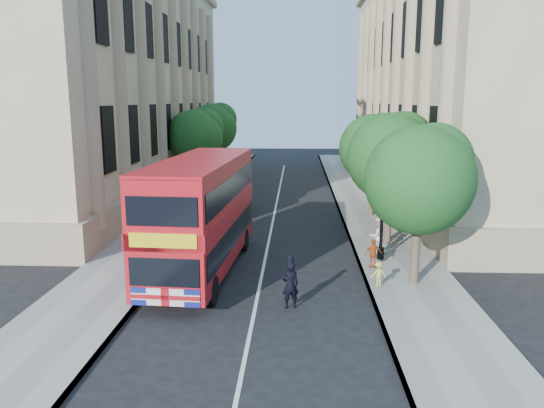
# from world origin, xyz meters

# --- Properties ---
(ground) EXTENTS (120.00, 120.00, 0.00)m
(ground) POSITION_xyz_m (0.00, 0.00, 0.00)
(ground) COLOR black
(ground) RESTS_ON ground
(pavement_right) EXTENTS (3.50, 80.00, 0.12)m
(pavement_right) POSITION_xyz_m (5.75, 10.00, 0.06)
(pavement_right) COLOR gray
(pavement_right) RESTS_ON ground
(pavement_left) EXTENTS (3.50, 80.00, 0.12)m
(pavement_left) POSITION_xyz_m (-5.75, 10.00, 0.06)
(pavement_left) COLOR gray
(pavement_left) RESTS_ON ground
(building_right) EXTENTS (12.00, 38.00, 18.00)m
(building_right) POSITION_xyz_m (13.80, 24.00, 9.00)
(building_right) COLOR tan
(building_right) RESTS_ON ground
(building_left) EXTENTS (12.00, 38.00, 18.00)m
(building_left) POSITION_xyz_m (-13.80, 24.00, 9.00)
(building_left) COLOR tan
(building_left) RESTS_ON ground
(tree_right_near) EXTENTS (4.00, 4.00, 6.08)m
(tree_right_near) POSITION_xyz_m (5.84, 3.03, 4.25)
(tree_right_near) COLOR #473828
(tree_right_near) RESTS_ON ground
(tree_right_mid) EXTENTS (4.20, 4.20, 6.37)m
(tree_right_mid) POSITION_xyz_m (5.84, 9.03, 4.45)
(tree_right_mid) COLOR #473828
(tree_right_mid) RESTS_ON ground
(tree_right_far) EXTENTS (4.00, 4.00, 6.15)m
(tree_right_far) POSITION_xyz_m (5.84, 15.03, 4.31)
(tree_right_far) COLOR #473828
(tree_right_far) RESTS_ON ground
(tree_left_far) EXTENTS (4.00, 4.00, 6.30)m
(tree_left_far) POSITION_xyz_m (-5.96, 22.03, 4.44)
(tree_left_far) COLOR #473828
(tree_left_far) RESTS_ON ground
(tree_left_back) EXTENTS (4.20, 4.20, 6.65)m
(tree_left_back) POSITION_xyz_m (-5.96, 30.03, 4.71)
(tree_left_back) COLOR #473828
(tree_left_back) RESTS_ON ground
(lamp_post) EXTENTS (0.32, 0.32, 5.16)m
(lamp_post) POSITION_xyz_m (5.00, 6.00, 2.51)
(lamp_post) COLOR black
(lamp_post) RESTS_ON pavement_right
(double_decker_bus) EXTENTS (3.22, 9.92, 4.51)m
(double_decker_bus) POSITION_xyz_m (-2.43, 4.27, 2.49)
(double_decker_bus) COLOR #AF0C13
(double_decker_bus) RESTS_ON ground
(box_van) EXTENTS (2.29, 5.55, 3.17)m
(box_van) POSITION_xyz_m (-2.90, 15.81, 1.55)
(box_van) COLOR black
(box_van) RESTS_ON ground
(police_constable) EXTENTS (0.66, 0.53, 1.60)m
(police_constable) POSITION_xyz_m (1.17, 0.63, 0.80)
(police_constable) COLOR black
(police_constable) RESTS_ON ground
(woman_pedestrian) EXTENTS (1.01, 0.93, 1.66)m
(woman_pedestrian) POSITION_xyz_m (4.94, 6.76, 0.95)
(woman_pedestrian) COLOR silver
(woman_pedestrian) RESTS_ON pavement_right
(child_a) EXTENTS (0.75, 0.43, 1.20)m
(child_a) POSITION_xyz_m (4.50, 4.74, 0.72)
(child_a) COLOR #C15322
(child_a) RESTS_ON pavement_right
(child_b) EXTENTS (0.66, 0.46, 0.93)m
(child_b) POSITION_xyz_m (4.40, 2.56, 0.59)
(child_b) COLOR gold
(child_b) RESTS_ON pavement_right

